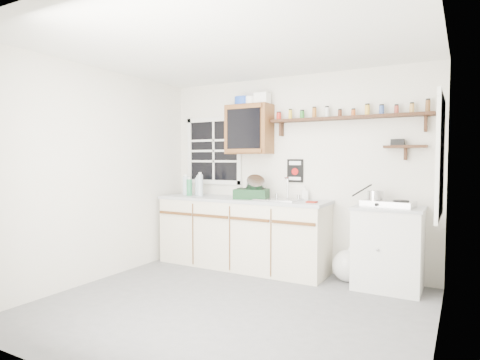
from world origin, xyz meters
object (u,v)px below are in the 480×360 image
at_px(main_cabinet, 241,233).
at_px(hotplate, 388,204).
at_px(right_cabinet, 388,248).
at_px(dish_rack, 253,191).
at_px(upper_cabinet, 249,129).
at_px(spice_shelf, 346,117).

height_order(main_cabinet, hotplate, hotplate).
bearing_deg(hotplate, right_cabinet, 78.95).
bearing_deg(hotplate, main_cabinet, -172.07).
xyz_separation_m(main_cabinet, dish_rack, (0.17, -0.01, 0.56)).
distance_m(upper_cabinet, dish_rack, 0.83).
bearing_deg(right_cabinet, dish_rack, -178.80).
bearing_deg(spice_shelf, main_cabinet, -170.74).
relative_size(main_cabinet, right_cabinet, 2.54).
relative_size(main_cabinet, dish_rack, 4.79).
distance_m(upper_cabinet, spice_shelf, 1.28).
height_order(upper_cabinet, dish_rack, upper_cabinet).
bearing_deg(upper_cabinet, hotplate, -4.41).
bearing_deg(upper_cabinet, dish_rack, -48.44).
bearing_deg(dish_rack, right_cabinet, -12.87).
relative_size(main_cabinet, hotplate, 4.05).
bearing_deg(main_cabinet, spice_shelf, 9.26).
relative_size(main_cabinet, spice_shelf, 1.21).
bearing_deg(right_cabinet, upper_cabinet, 176.24).
bearing_deg(right_cabinet, spice_shelf, 160.44).
height_order(right_cabinet, hotplate, hotplate).
relative_size(upper_cabinet, dish_rack, 1.35).
height_order(right_cabinet, spice_shelf, spice_shelf).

